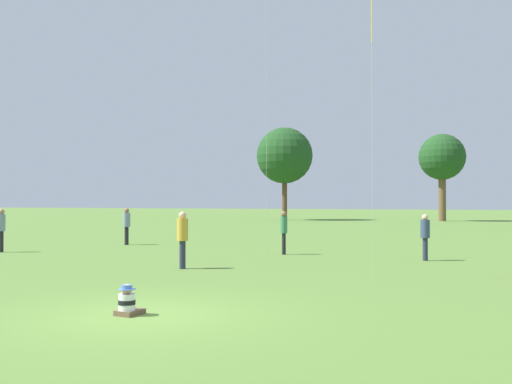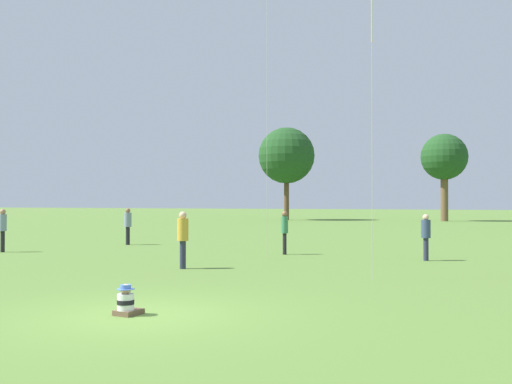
# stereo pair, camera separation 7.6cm
# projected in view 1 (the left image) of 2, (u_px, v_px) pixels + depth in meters

# --- Properties ---
(ground_plane) EXTENTS (300.00, 300.00, 0.00)m
(ground_plane) POSITION_uv_depth(u_px,v_px,m) (143.00, 316.00, 11.47)
(ground_plane) COLOR #567A33
(seated_toddler) EXTENTS (0.46, 0.55, 0.60)m
(seated_toddler) POSITION_uv_depth(u_px,v_px,m) (128.00, 302.00, 11.50)
(seated_toddler) COLOR brown
(seated_toddler) RESTS_ON ground
(person_standing_0) EXTENTS (0.45, 0.45, 1.86)m
(person_standing_0) POSITION_uv_depth(u_px,v_px,m) (1.00, 226.00, 25.68)
(person_standing_0) COLOR black
(person_standing_0) RESTS_ON ground
(person_standing_2) EXTENTS (0.52, 0.52, 1.84)m
(person_standing_2) POSITION_uv_depth(u_px,v_px,m) (127.00, 223.00, 30.03)
(person_standing_2) COLOR black
(person_standing_2) RESTS_ON ground
(person_standing_3) EXTENTS (0.46, 0.46, 1.86)m
(person_standing_3) POSITION_uv_depth(u_px,v_px,m) (183.00, 234.00, 19.42)
(person_standing_3) COLOR #282D42
(person_standing_3) RESTS_ON ground
(person_standing_5) EXTENTS (0.40, 0.40, 1.79)m
(person_standing_5) POSITION_uv_depth(u_px,v_px,m) (284.00, 228.00, 24.60)
(person_standing_5) COLOR black
(person_standing_5) RESTS_ON ground
(person_standing_7) EXTENTS (0.46, 0.46, 1.71)m
(person_standing_7) POSITION_uv_depth(u_px,v_px,m) (425.00, 233.00, 22.06)
(person_standing_7) COLOR #282D42
(person_standing_7) RESTS_ON ground
(distant_tree_1) EXTENTS (6.51, 6.51, 10.75)m
(distant_tree_1) POSITION_uv_depth(u_px,v_px,m) (285.00, 156.00, 69.35)
(distant_tree_1) COLOR brown
(distant_tree_1) RESTS_ON ground
(distant_tree_2) EXTENTS (5.06, 5.06, 9.58)m
(distant_tree_2) POSITION_uv_depth(u_px,v_px,m) (442.00, 158.00, 65.64)
(distant_tree_2) COLOR brown
(distant_tree_2) RESTS_ON ground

